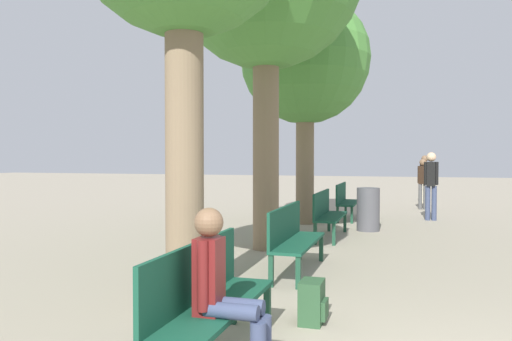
{
  "coord_description": "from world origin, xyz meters",
  "views": [
    {
      "loc": [
        -0.42,
        -2.92,
        1.63
      ],
      "look_at": [
        -3.36,
        6.86,
        1.35
      ],
      "focal_mm": 35.0,
      "sensor_mm": 36.0,
      "label": 1
    }
  ],
  "objects_px": {
    "bench_row_0": "(206,293)",
    "bench_row_1": "(292,234)",
    "backpack": "(312,302)",
    "pedestrian_far": "(431,181)",
    "bench_row_3": "(345,199)",
    "pedestrian_mid": "(425,176)",
    "trash_bin": "(368,209)",
    "person_seated": "(223,286)",
    "tree_row_2": "(305,61)",
    "pedestrian_near": "(423,180)",
    "bench_row_2": "(327,211)"
  },
  "relations": [
    {
      "from": "person_seated",
      "to": "trash_bin",
      "type": "bearing_deg",
      "value": 86.26
    },
    {
      "from": "tree_row_2",
      "to": "pedestrian_near",
      "type": "distance_m",
      "value": 6.02
    },
    {
      "from": "bench_row_2",
      "to": "tree_row_2",
      "type": "height_order",
      "value": "tree_row_2"
    },
    {
      "from": "tree_row_2",
      "to": "pedestrian_near",
      "type": "relative_size",
      "value": 3.55
    },
    {
      "from": "bench_row_0",
      "to": "pedestrian_near",
      "type": "relative_size",
      "value": 1.16
    },
    {
      "from": "pedestrian_far",
      "to": "bench_row_3",
      "type": "bearing_deg",
      "value": -170.82
    },
    {
      "from": "bench_row_3",
      "to": "tree_row_2",
      "type": "height_order",
      "value": "tree_row_2"
    },
    {
      "from": "backpack",
      "to": "trash_bin",
      "type": "distance_m",
      "value": 6.42
    },
    {
      "from": "bench_row_0",
      "to": "pedestrian_near",
      "type": "distance_m",
      "value": 12.79
    },
    {
      "from": "bench_row_1",
      "to": "trash_bin",
      "type": "relative_size",
      "value": 1.92
    },
    {
      "from": "bench_row_2",
      "to": "pedestrian_mid",
      "type": "bearing_deg",
      "value": 75.81
    },
    {
      "from": "person_seated",
      "to": "bench_row_1",
      "type": "bearing_deg",
      "value": 93.89
    },
    {
      "from": "bench_row_2",
      "to": "pedestrian_far",
      "type": "distance_m",
      "value": 4.15
    },
    {
      "from": "bench_row_2",
      "to": "tree_row_2",
      "type": "distance_m",
      "value": 4.03
    },
    {
      "from": "bench_row_1",
      "to": "pedestrian_mid",
      "type": "distance_m",
      "value": 11.95
    },
    {
      "from": "bench_row_0",
      "to": "pedestrian_far",
      "type": "distance_m",
      "value": 10.09
    },
    {
      "from": "backpack",
      "to": "pedestrian_far",
      "type": "height_order",
      "value": "pedestrian_far"
    },
    {
      "from": "tree_row_2",
      "to": "pedestrian_far",
      "type": "bearing_deg",
      "value": 27.32
    },
    {
      "from": "backpack",
      "to": "pedestrian_mid",
      "type": "relative_size",
      "value": 0.25
    },
    {
      "from": "pedestrian_far",
      "to": "bench_row_2",
      "type": "bearing_deg",
      "value": -121.49
    },
    {
      "from": "person_seated",
      "to": "pedestrian_far",
      "type": "bearing_deg",
      "value": 79.2
    },
    {
      "from": "bench_row_3",
      "to": "pedestrian_mid",
      "type": "relative_size",
      "value": 1.08
    },
    {
      "from": "bench_row_3",
      "to": "backpack",
      "type": "height_order",
      "value": "bench_row_3"
    },
    {
      "from": "bench_row_1",
      "to": "backpack",
      "type": "xyz_separation_m",
      "value": [
        0.66,
        -2.06,
        -0.33
      ]
    },
    {
      "from": "bench_row_2",
      "to": "pedestrian_mid",
      "type": "relative_size",
      "value": 1.08
    },
    {
      "from": "tree_row_2",
      "to": "backpack",
      "type": "distance_m",
      "value": 8.25
    },
    {
      "from": "person_seated",
      "to": "trash_bin",
      "type": "distance_m",
      "value": 7.77
    },
    {
      "from": "bench_row_1",
      "to": "person_seated",
      "type": "distance_m",
      "value": 3.4
    },
    {
      "from": "bench_row_2",
      "to": "backpack",
      "type": "distance_m",
      "value": 5.28
    },
    {
      "from": "bench_row_3",
      "to": "trash_bin",
      "type": "bearing_deg",
      "value": -69.48
    },
    {
      "from": "pedestrian_near",
      "to": "pedestrian_far",
      "type": "bearing_deg",
      "value": -87.65
    },
    {
      "from": "pedestrian_mid",
      "to": "pedestrian_far",
      "type": "distance_m",
      "value": 5.07
    },
    {
      "from": "pedestrian_near",
      "to": "bench_row_2",
      "type": "bearing_deg",
      "value": -107.94
    },
    {
      "from": "person_seated",
      "to": "pedestrian_mid",
      "type": "bearing_deg",
      "value": 82.7
    },
    {
      "from": "bench_row_2",
      "to": "pedestrian_far",
      "type": "relative_size",
      "value": 1.04
    },
    {
      "from": "bench_row_1",
      "to": "pedestrian_far",
      "type": "distance_m",
      "value": 7.03
    },
    {
      "from": "bench_row_0",
      "to": "bench_row_1",
      "type": "xyz_separation_m",
      "value": [
        0.0,
        3.17,
        0.0
      ]
    },
    {
      "from": "bench_row_3",
      "to": "bench_row_1",
      "type": "bearing_deg",
      "value": -90.0
    },
    {
      "from": "person_seated",
      "to": "bench_row_0",
      "type": "bearing_deg",
      "value": 135.28
    },
    {
      "from": "bench_row_0",
      "to": "bench_row_2",
      "type": "distance_m",
      "value": 6.33
    },
    {
      "from": "bench_row_0",
      "to": "bench_row_1",
      "type": "height_order",
      "value": "same"
    },
    {
      "from": "bench_row_3",
      "to": "pedestrian_near",
      "type": "bearing_deg",
      "value": 56.92
    },
    {
      "from": "backpack",
      "to": "trash_bin",
      "type": "height_order",
      "value": "trash_bin"
    },
    {
      "from": "bench_row_3",
      "to": "backpack",
      "type": "xyz_separation_m",
      "value": [
        0.66,
        -8.39,
        -0.33
      ]
    },
    {
      "from": "bench_row_1",
      "to": "trash_bin",
      "type": "bearing_deg",
      "value": 80.39
    },
    {
      "from": "pedestrian_far",
      "to": "trash_bin",
      "type": "xyz_separation_m",
      "value": [
        -1.41,
        -2.32,
        -0.53
      ]
    },
    {
      "from": "person_seated",
      "to": "pedestrian_near",
      "type": "bearing_deg",
      "value": 82.0
    },
    {
      "from": "pedestrian_far",
      "to": "trash_bin",
      "type": "relative_size",
      "value": 1.84
    },
    {
      "from": "bench_row_0",
      "to": "bench_row_1",
      "type": "relative_size",
      "value": 1.0
    },
    {
      "from": "bench_row_3",
      "to": "pedestrian_far",
      "type": "height_order",
      "value": "pedestrian_far"
    }
  ]
}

